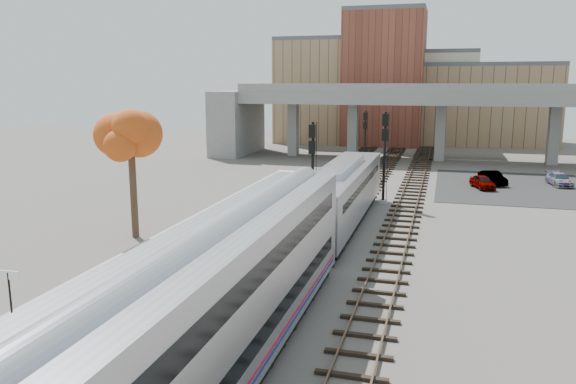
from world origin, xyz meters
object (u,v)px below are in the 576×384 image
at_px(tree, 130,137).
at_px(car_b, 493,178).
at_px(signal_mast_near, 312,174).
at_px(car_a, 483,182).
at_px(signal_mast_mid, 384,158).
at_px(signal_mast_far, 365,141).
at_px(car_c, 559,179).
at_px(locomotive, 342,193).
at_px(coach, 207,317).

bearing_deg(tree, car_b, 47.79).
height_order(signal_mast_near, car_a, signal_mast_near).
distance_m(signal_mast_mid, signal_mast_far, 18.66).
relative_size(tree, car_c, 2.15).
xyz_separation_m(locomotive, coach, (-0.00, -22.61, 0.52)).
bearing_deg(tree, car_c, 42.41).
relative_size(signal_mast_far, car_b, 1.70).
bearing_deg(car_b, signal_mast_mid, -150.91).
bearing_deg(locomotive, signal_mast_near, 177.13).
bearing_deg(signal_mast_near, car_a, 53.63).
height_order(car_a, car_c, car_a).
bearing_deg(locomotive, car_b, 59.76).
bearing_deg(signal_mast_mid, car_c, 39.33).
relative_size(locomotive, car_c, 4.73).
distance_m(coach, signal_mast_mid, 30.53).
distance_m(signal_mast_mid, tree, 20.28).
distance_m(signal_mast_mid, car_b, 14.95).
xyz_separation_m(tree, car_b, (23.31, 25.70, -5.74)).
height_order(signal_mast_mid, car_c, signal_mast_mid).
distance_m(tree, car_b, 35.17).
xyz_separation_m(signal_mast_near, tree, (-10.01, -6.58, 2.91)).
bearing_deg(locomotive, signal_mast_mid, 75.69).
bearing_deg(car_a, car_b, 48.58).
bearing_deg(car_b, coach, -126.93).
xyz_separation_m(coach, car_c, (17.30, 42.98, -2.17)).
distance_m(car_a, car_b, 2.67).
height_order(signal_mast_mid, car_b, signal_mast_mid).
bearing_deg(tree, car_a, 46.22).
xyz_separation_m(signal_mast_near, car_a, (12.27, 16.66, -2.85)).
xyz_separation_m(signal_mast_near, signal_mast_far, (0.00, 25.94, -0.37)).
height_order(coach, car_c, coach).
relative_size(signal_mast_near, car_c, 1.75).
xyz_separation_m(coach, car_b, (11.21, 41.83, -2.12)).
bearing_deg(signal_mast_mid, locomotive, -104.31).
bearing_deg(car_a, signal_mast_near, -144.87).
relative_size(signal_mast_near, signal_mast_mid, 0.95).
xyz_separation_m(locomotive, signal_mast_far, (-2.10, 26.04, 0.85)).
xyz_separation_m(coach, signal_mast_mid, (2.00, 30.45, 0.95)).
bearing_deg(car_b, locomotive, -142.17).
xyz_separation_m(coach, tree, (-12.11, 16.13, 3.62)).
xyz_separation_m(coach, car_a, (10.17, 39.37, -2.15)).
bearing_deg(car_b, car_a, -134.85).
relative_size(locomotive, signal_mast_mid, 2.57).
relative_size(tree, car_a, 2.41).
bearing_deg(signal_mast_mid, coach, -93.76).
xyz_separation_m(signal_mast_mid, car_c, (15.30, 12.53, -3.12)).
distance_m(locomotive, car_c, 26.78).
height_order(coach, car_a, coach).
bearing_deg(tree, coach, -53.10).
distance_m(locomotive, tree, 14.34).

